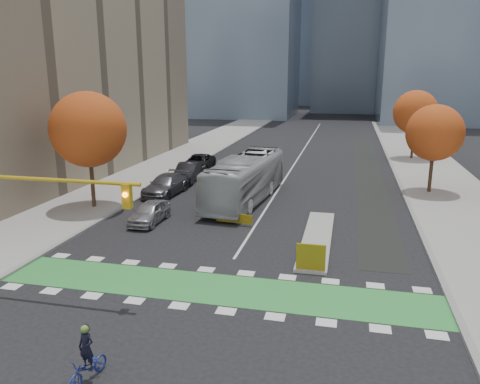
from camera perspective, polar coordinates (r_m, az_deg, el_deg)
The scene contains 21 objects.
ground at distance 20.09m, azimuth -4.25°, elevation -13.46°, with size 300.00×300.00×0.00m, color black.
sidewalk_west at distance 42.54m, azimuth -13.72°, elevation 1.22°, with size 7.00×120.00×0.15m, color gray.
sidewalk_east at distance 38.94m, azimuth 24.61°, elevation -0.86°, with size 7.00×120.00×0.15m, color gray.
curb_west at distance 41.10m, azimuth -9.35°, elevation 0.99°, with size 0.30×120.00×0.16m, color gray.
curb_east at distance 38.37m, azimuth 19.50°, elevation -0.59°, with size 0.30×120.00×0.16m, color gray.
bike_crossing at distance 21.37m, azimuth -3.04°, elevation -11.64°, with size 20.00×3.00×0.01m, color green.
centre_line at distance 57.97m, azimuth 7.54°, elevation 4.80°, with size 0.15×70.00×0.01m, color silver.
bike_lane_paint at distance 47.92m, azimuth 15.30°, elevation 2.46°, with size 2.50×50.00×0.01m, color black.
median_island at distance 27.59m, azimuth 9.39°, elevation -5.57°, with size 1.60×10.00×0.16m, color gray.
hazard_board at distance 22.85m, azimuth 8.63°, elevation -7.85°, with size 1.40×0.12×1.30m, color yellow.
building_west at distance 48.93m, azimuth -25.07°, elevation 16.64°, with size 16.00×44.00×25.00m, color gray.
tree_west at distance 34.00m, azimuth -18.01°, elevation 7.25°, with size 5.20×5.20×8.22m.
tree_east_near at distance 39.76m, azimuth 22.65°, elevation 6.67°, with size 4.40×4.40×7.08m.
tree_east_far at distance 55.57m, azimuth 20.60°, elevation 9.07°, with size 4.80×4.80×7.65m.
traffic_signal_west at distance 21.83m, azimuth -25.19°, elevation -1.17°, with size 8.53×0.56×5.20m.
cyclist at distance 16.09m, azimuth -18.08°, elevation -19.16°, with size 0.89×1.74×1.92m.
bus at distance 35.04m, azimuth 0.69°, elevation 1.66°, with size 2.89×12.35×3.44m, color #A5AAAD.
parked_car_a at distance 30.62m, azimuth -10.96°, elevation -2.43°, with size 1.64×4.07×1.39m, color #A8A8AD.
parked_car_b at distance 42.05m, azimuth -6.42°, elevation 2.41°, with size 1.71×4.90×1.61m, color black.
parked_car_c at distance 37.51m, azimuth -9.05°, elevation 0.86°, with size 2.20×5.41×1.57m, color #535358.
parked_car_d at distance 46.89m, azimuth -5.10°, elevation 3.61°, with size 2.55×5.52×1.53m, color black.
Camera 1 is at (5.42, -16.96, 9.29)m, focal length 35.00 mm.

